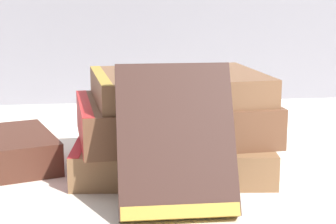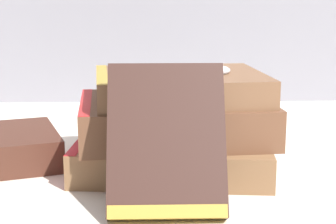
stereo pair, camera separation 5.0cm
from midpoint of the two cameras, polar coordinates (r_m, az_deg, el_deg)
The scene contains 7 objects.
ground_plane at distance 0.61m, azimuth 2.05°, elevation -7.33°, with size 3.00×3.00×0.00m, color beige.
book_flat_bottom at distance 0.65m, azimuth 2.28°, elevation -4.20°, with size 0.23×0.19×0.04m.
book_flat_middle at distance 0.64m, azimuth 2.44°, elevation -0.72°, with size 0.22×0.17×0.05m.
book_flat_top at distance 0.63m, azimuth 3.00°, elevation 2.60°, with size 0.20×0.17×0.03m.
book_leaning_front at distance 0.52m, azimuth 2.39°, elevation -3.46°, with size 0.11×0.08×0.14m.
pocket_watch at distance 0.64m, azimuth 6.55°, elevation 4.25°, with size 0.05×0.05×0.01m.
reading_glasses at distance 0.81m, azimuth -0.87°, elevation -2.17°, with size 0.11×0.08×0.00m.
Camera 2 is at (-0.01, -0.57, 0.20)m, focal length 60.00 mm.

